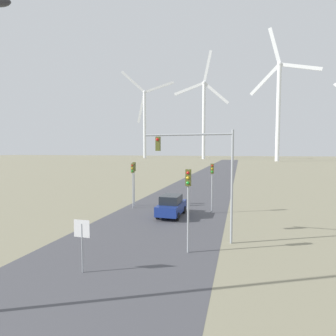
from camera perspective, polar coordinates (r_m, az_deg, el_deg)
name	(u,v)px	position (r m, az deg, el deg)	size (l,w,h in m)	color
road_surface	(207,180)	(50.16, 8.42, -2.69)	(10.00, 240.00, 0.01)	#47474C
stop_sign_near	(82,236)	(12.92, -18.22, -13.85)	(0.81, 0.07, 2.46)	#93999E
traffic_light_post_near_left	(133,176)	(25.72, -7.68, -1.65)	(0.28, 0.34, 4.36)	#93999E
traffic_light_post_near_right	(188,192)	(14.27, 4.42, -5.30)	(0.28, 0.33, 4.59)	#93999E
traffic_light_post_mid_left	(134,174)	(26.63, -7.41, -1.34)	(0.28, 0.34, 4.45)	#93999E
traffic_light_post_mid_right	(212,177)	(23.68, 9.58, -1.97)	(0.28, 0.34, 4.46)	#93999E
traffic_light_mast_overhead	(202,162)	(16.14, 7.33, 1.31)	(5.51, 0.34, 6.84)	#93999E
car_approaching	(171,206)	(22.59, 0.75, -8.20)	(1.88, 4.10, 1.83)	navy
wind_turbine_far_left	(145,117)	(209.47, -5.11, 10.94)	(40.67, 9.23, 67.93)	silver
wind_turbine_left	(204,113)	(183.27, 7.82, 11.86)	(37.25, 2.60, 72.63)	silver
wind_turbine_center	(279,103)	(156.57, 22.92, 12.99)	(34.58, 7.92, 71.73)	silver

